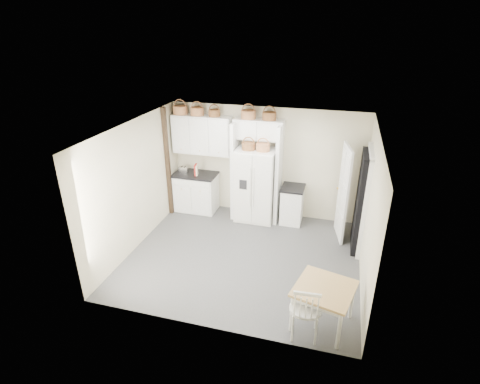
% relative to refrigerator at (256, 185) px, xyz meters
% --- Properties ---
extents(floor, '(4.50, 4.50, 0.00)m').
position_rel_refrigerator_xyz_m(floor, '(0.15, -1.65, -0.86)').
color(floor, '#3F3F3F').
rests_on(floor, ground).
extents(ceiling, '(4.50, 4.50, 0.00)m').
position_rel_refrigerator_xyz_m(ceiling, '(0.15, -1.65, 1.74)').
color(ceiling, white).
rests_on(ceiling, wall_back).
extents(wall_back, '(4.50, 0.00, 4.50)m').
position_rel_refrigerator_xyz_m(wall_back, '(0.15, 0.35, 0.44)').
color(wall_back, beige).
rests_on(wall_back, floor).
extents(wall_left, '(0.00, 4.00, 4.00)m').
position_rel_refrigerator_xyz_m(wall_left, '(-2.10, -1.65, 0.44)').
color(wall_left, beige).
rests_on(wall_left, floor).
extents(wall_right, '(0.00, 4.00, 4.00)m').
position_rel_refrigerator_xyz_m(wall_right, '(2.40, -1.65, 0.44)').
color(wall_right, beige).
rests_on(wall_right, floor).
extents(refrigerator, '(0.89, 0.72, 1.73)m').
position_rel_refrigerator_xyz_m(refrigerator, '(0.00, 0.00, 0.00)').
color(refrigerator, white).
rests_on(refrigerator, floor).
extents(base_cab_left, '(0.99, 0.63, 0.92)m').
position_rel_refrigerator_xyz_m(base_cab_left, '(-1.52, 0.05, -0.40)').
color(base_cab_left, white).
rests_on(base_cab_left, floor).
extents(base_cab_right, '(0.48, 0.57, 0.84)m').
position_rel_refrigerator_xyz_m(base_cab_right, '(0.86, 0.05, -0.44)').
color(base_cab_right, white).
rests_on(base_cab_right, floor).
extents(dining_table, '(1.01, 1.01, 0.70)m').
position_rel_refrigerator_xyz_m(dining_table, '(1.79, -3.10, -0.52)').
color(dining_table, olive).
rests_on(dining_table, floor).
extents(windsor_chair, '(0.51, 0.47, 0.98)m').
position_rel_refrigerator_xyz_m(windsor_chair, '(1.56, -3.40, -0.37)').
color(windsor_chair, white).
rests_on(windsor_chair, floor).
extents(counter_left, '(1.03, 0.67, 0.04)m').
position_rel_refrigerator_xyz_m(counter_left, '(-1.52, 0.05, 0.08)').
color(counter_left, black).
rests_on(counter_left, base_cab_left).
extents(counter_right, '(0.52, 0.61, 0.04)m').
position_rel_refrigerator_xyz_m(counter_right, '(0.86, 0.05, -0.00)').
color(counter_right, black).
rests_on(counter_right, base_cab_right).
extents(toaster, '(0.23, 0.14, 0.15)m').
position_rel_refrigerator_xyz_m(toaster, '(-1.81, 0.02, 0.17)').
color(toaster, silver).
rests_on(toaster, counter_left).
extents(cookbook_red, '(0.07, 0.18, 0.27)m').
position_rel_refrigerator_xyz_m(cookbook_red, '(-1.47, -0.03, 0.23)').
color(cookbook_red, '#AD1E17').
rests_on(cookbook_red, counter_left).
extents(cookbook_cream, '(0.07, 0.17, 0.24)m').
position_rel_refrigerator_xyz_m(cookbook_cream, '(-1.44, -0.03, 0.22)').
color(cookbook_cream, '#F8EABB').
rests_on(cookbook_cream, counter_left).
extents(basket_upper_a, '(0.34, 0.34, 0.19)m').
position_rel_refrigerator_xyz_m(basket_upper_a, '(-1.86, 0.18, 1.58)').
color(basket_upper_a, '#9E6844').
rests_on(basket_upper_a, upper_cabinet).
extents(basket_upper_b, '(0.31, 0.31, 0.18)m').
position_rel_refrigerator_xyz_m(basket_upper_b, '(-1.45, 0.18, 1.58)').
color(basket_upper_b, '#9E6844').
rests_on(basket_upper_b, upper_cabinet).
extents(basket_upper_c, '(0.27, 0.27, 0.15)m').
position_rel_refrigerator_xyz_m(basket_upper_c, '(-1.03, 0.18, 1.56)').
color(basket_upper_c, '#603413').
rests_on(basket_upper_c, upper_cabinet).
extents(basket_bridge_a, '(0.33, 0.33, 0.18)m').
position_rel_refrigerator_xyz_m(basket_bridge_a, '(-0.24, 0.18, 1.58)').
color(basket_bridge_a, '#9E6844').
rests_on(basket_bridge_a, bridge_cabinet).
extents(basket_bridge_b, '(0.30, 0.30, 0.17)m').
position_rel_refrigerator_xyz_m(basket_bridge_b, '(0.23, 0.18, 1.57)').
color(basket_bridge_b, '#603413').
rests_on(basket_bridge_b, bridge_cabinet).
extents(basket_fridge_a, '(0.30, 0.30, 0.16)m').
position_rel_refrigerator_xyz_m(basket_fridge_a, '(-0.16, -0.10, 0.94)').
color(basket_fridge_a, '#603413').
rests_on(basket_fridge_a, refrigerator).
extents(basket_fridge_b, '(0.30, 0.30, 0.16)m').
position_rel_refrigerator_xyz_m(basket_fridge_b, '(0.16, -0.10, 0.94)').
color(basket_fridge_b, '#9E6844').
rests_on(basket_fridge_b, refrigerator).
extents(upper_cabinet, '(1.40, 0.34, 0.90)m').
position_rel_refrigerator_xyz_m(upper_cabinet, '(-1.35, 0.18, 1.04)').
color(upper_cabinet, white).
rests_on(upper_cabinet, wall_back).
extents(bridge_cabinet, '(1.12, 0.34, 0.45)m').
position_rel_refrigerator_xyz_m(bridge_cabinet, '(0.00, 0.18, 1.26)').
color(bridge_cabinet, white).
rests_on(bridge_cabinet, wall_back).
extents(fridge_panel_left, '(0.08, 0.60, 2.30)m').
position_rel_refrigerator_xyz_m(fridge_panel_left, '(-0.51, 0.05, 0.29)').
color(fridge_panel_left, white).
rests_on(fridge_panel_left, floor).
extents(fridge_panel_right, '(0.08, 0.60, 2.30)m').
position_rel_refrigerator_xyz_m(fridge_panel_right, '(0.51, 0.05, 0.29)').
color(fridge_panel_right, white).
rests_on(fridge_panel_right, floor).
extents(trim_post, '(0.09, 0.09, 2.60)m').
position_rel_refrigerator_xyz_m(trim_post, '(-2.05, -0.30, 0.44)').
color(trim_post, black).
rests_on(trim_post, floor).
extents(doorway_void, '(0.18, 0.85, 2.05)m').
position_rel_refrigerator_xyz_m(doorway_void, '(2.31, -0.65, 0.16)').
color(doorway_void, black).
rests_on(doorway_void, floor).
extents(door_slab, '(0.21, 0.79, 2.05)m').
position_rel_refrigerator_xyz_m(door_slab, '(1.95, -0.31, 0.16)').
color(door_slab, white).
rests_on(door_slab, floor).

